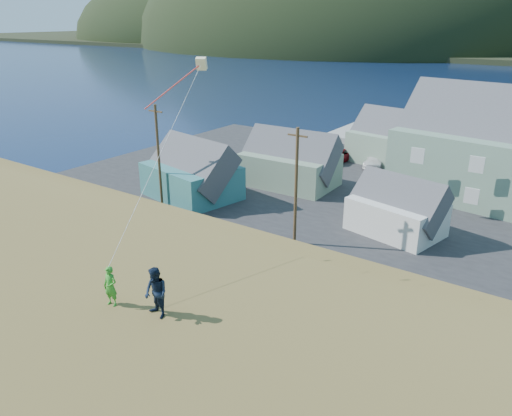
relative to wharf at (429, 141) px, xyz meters
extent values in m
plane|color=#0A1638|center=(6.00, -40.00, -0.45)|extent=(900.00, 900.00, 0.00)
cube|color=#4C3D19|center=(6.00, -57.50, 0.15)|extent=(110.00, 35.00, 1.20)
cube|color=#4C3D19|center=(6.00, -42.00, -0.40)|extent=(110.00, 8.00, 0.10)
cube|color=#28282B|center=(6.00, -23.00, -0.39)|extent=(72.00, 36.00, 0.12)
cube|color=gray|center=(0.00, 0.00, 0.00)|extent=(26.00, 14.00, 0.90)
ellipsoid|color=black|center=(-214.00, 240.00, 1.55)|extent=(240.00, 216.00, 108.00)
ellipsoid|color=black|center=(-114.00, 220.00, 1.55)|extent=(260.00, 234.00, 143.00)
cube|color=#2F696D|center=(-12.26, -34.95, 1.26)|extent=(9.57, 7.91, 3.18)
cube|color=#47474C|center=(-12.26, -34.95, 3.70)|extent=(10.01, 7.78, 6.12)
cube|color=slate|center=(-6.43, -26.41, 1.30)|extent=(9.32, 6.34, 3.26)
cube|color=#47474C|center=(-6.43, -26.41, 3.75)|extent=(9.82, 6.13, 5.90)
cube|color=silver|center=(7.02, -32.04, 1.03)|extent=(7.68, 6.20, 2.72)
cube|color=#47474C|center=(7.02, -32.04, 3.07)|extent=(8.16, 6.27, 4.81)
cube|color=gray|center=(0.23, -12.38, 1.45)|extent=(12.09, 8.48, 3.56)
cube|color=#47474C|center=(0.23, -12.38, 4.23)|extent=(12.57, 8.46, 6.55)
cylinder|color=#47331E|center=(-12.82, -38.50, 4.34)|extent=(0.24, 0.24, 9.34)
cylinder|color=#47331E|center=(1.40, -38.50, 4.20)|extent=(0.24, 0.24, 9.07)
imported|color=slate|center=(-11.92, -17.31, 0.42)|extent=(1.64, 4.56, 1.50)
imported|color=#ADACB1|center=(-10.49, -21.82, 0.43)|extent=(1.77, 4.64, 1.51)
imported|color=black|center=(1.39, -15.92, 0.39)|extent=(1.73, 4.26, 1.45)
imported|color=white|center=(-1.63, -14.72, 0.40)|extent=(2.47, 5.19, 1.46)
imported|color=maroon|center=(-6.23, -15.57, 0.42)|extent=(2.63, 5.44, 1.49)
imported|color=navy|center=(7.43, -22.50, 0.36)|extent=(2.12, 4.21, 1.37)
imported|color=green|center=(6.37, -59.53, 7.48)|extent=(0.57, 0.42, 1.45)
imported|color=#111D31|center=(8.17, -59.13, 7.64)|extent=(0.97, 0.82, 1.77)
cube|color=#F1EAB7|center=(3.72, -51.30, 14.12)|extent=(0.59, 0.57, 0.60)
cylinder|color=#E7433D|center=(3.12, -52.55, 13.22)|extent=(0.06, 0.06, 3.31)
cylinder|color=white|center=(5.05, -55.41, 11.16)|extent=(0.02, 0.02, 10.47)
camera|label=1|loc=(19.02, -68.93, 16.13)|focal=35.00mm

